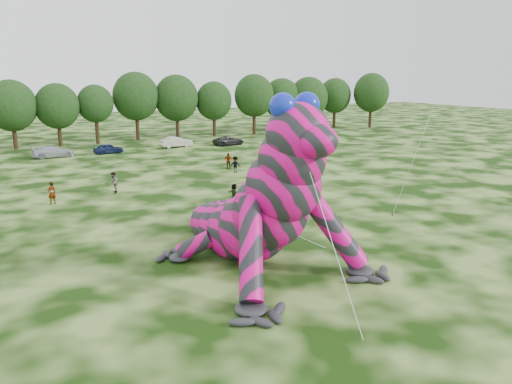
{
  "coord_description": "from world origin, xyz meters",
  "views": [
    {
      "loc": [
        -11.56,
        -19.5,
        10.37
      ],
      "look_at": [
        0.47,
        4.11,
        4.0
      ],
      "focal_mm": 35.0,
      "sensor_mm": 36.0,
      "label": 1
    }
  ],
  "objects_px": {
    "tree_17": "(371,100)",
    "tree_14": "(282,105)",
    "tree_7": "(12,115)",
    "car_5": "(176,142)",
    "spectator_3": "(228,161)",
    "spectator_1": "(114,183)",
    "tree_9": "(96,114)",
    "tree_11": "(177,107)",
    "tree_10": "(136,106)",
    "spectator_5": "(234,194)",
    "car_6": "(229,141)",
    "tree_12": "(214,109)",
    "spectator_2": "(235,165)",
    "car_4": "(108,149)",
    "car_7": "(289,135)",
    "tree_13": "(254,104)",
    "tree_15": "(308,104)",
    "spectator_0": "(52,193)",
    "car_3": "(53,152)",
    "tree_16": "(335,103)",
    "inflatable_gecko": "(239,176)",
    "tree_8": "(58,115)"
  },
  "relations": [
    {
      "from": "car_4",
      "to": "car_3",
      "type": "bearing_deg",
      "value": 82.85
    },
    {
      "from": "tree_9",
      "to": "car_3",
      "type": "xyz_separation_m",
      "value": [
        -7.23,
        -10.36,
        -3.62
      ]
    },
    {
      "from": "tree_12",
      "to": "tree_14",
      "type": "relative_size",
      "value": 0.95
    },
    {
      "from": "tree_12",
      "to": "tree_17",
      "type": "distance_m",
      "value": 31.96
    },
    {
      "from": "inflatable_gecko",
      "to": "car_7",
      "type": "relative_size",
      "value": 4.26
    },
    {
      "from": "car_5",
      "to": "tree_9",
      "type": "bearing_deg",
      "value": 42.68
    },
    {
      "from": "tree_12",
      "to": "tree_13",
      "type": "distance_m",
      "value": 7.17
    },
    {
      "from": "tree_12",
      "to": "spectator_1",
      "type": "relative_size",
      "value": 4.78
    },
    {
      "from": "inflatable_gecko",
      "to": "spectator_0",
      "type": "relative_size",
      "value": 10.37
    },
    {
      "from": "spectator_3",
      "to": "spectator_1",
      "type": "distance_m",
      "value": 14.87
    },
    {
      "from": "tree_17",
      "to": "car_5",
      "type": "height_order",
      "value": "tree_17"
    },
    {
      "from": "spectator_2",
      "to": "spectator_3",
      "type": "bearing_deg",
      "value": -60.22
    },
    {
      "from": "tree_9",
      "to": "car_5",
      "type": "relative_size",
      "value": 1.9
    },
    {
      "from": "spectator_2",
      "to": "spectator_5",
      "type": "xyz_separation_m",
      "value": [
        -5.45,
        -11.64,
        -0.04
      ]
    },
    {
      "from": "tree_7",
      "to": "spectator_2",
      "type": "bearing_deg",
      "value": -55.17
    },
    {
      "from": "tree_10",
      "to": "tree_11",
      "type": "distance_m",
      "value": 6.4
    },
    {
      "from": "tree_16",
      "to": "car_3",
      "type": "bearing_deg",
      "value": -166.51
    },
    {
      "from": "tree_7",
      "to": "car_6",
      "type": "height_order",
      "value": "tree_7"
    },
    {
      "from": "tree_9",
      "to": "spectator_0",
      "type": "height_order",
      "value": "tree_9"
    },
    {
      "from": "spectator_1",
      "to": "spectator_0",
      "type": "relative_size",
      "value": 1.02
    },
    {
      "from": "tree_16",
      "to": "spectator_5",
      "type": "bearing_deg",
      "value": -133.37
    },
    {
      "from": "tree_14",
      "to": "spectator_3",
      "type": "distance_m",
      "value": 36.95
    },
    {
      "from": "car_5",
      "to": "car_7",
      "type": "height_order",
      "value": "car_5"
    },
    {
      "from": "tree_13",
      "to": "tree_17",
      "type": "relative_size",
      "value": 0.98
    },
    {
      "from": "spectator_2",
      "to": "spectator_1",
      "type": "relative_size",
      "value": 0.92
    },
    {
      "from": "tree_16",
      "to": "car_7",
      "type": "distance_m",
      "value": 20.24
    },
    {
      "from": "tree_16",
      "to": "tree_17",
      "type": "bearing_deg",
      "value": -22.63
    },
    {
      "from": "spectator_1",
      "to": "tree_13",
      "type": "bearing_deg",
      "value": 147.33
    },
    {
      "from": "tree_9",
      "to": "car_5",
      "type": "bearing_deg",
      "value": -43.5
    },
    {
      "from": "tree_15",
      "to": "car_5",
      "type": "xyz_separation_m",
      "value": [
        -28.15,
        -9.21,
        -4.06
      ]
    },
    {
      "from": "tree_10",
      "to": "tree_12",
      "type": "xyz_separation_m",
      "value": [
        12.62,
        -0.84,
        -0.77
      ]
    },
    {
      "from": "car_5",
      "to": "tree_13",
      "type": "bearing_deg",
      "value": -66.81
    },
    {
      "from": "spectator_1",
      "to": "tree_15",
      "type": "bearing_deg",
      "value": 138.87
    },
    {
      "from": "spectator_5",
      "to": "car_6",
      "type": "bearing_deg",
      "value": -51.12
    },
    {
      "from": "tree_16",
      "to": "car_4",
      "type": "height_order",
      "value": "tree_16"
    },
    {
      "from": "tree_12",
      "to": "car_3",
      "type": "xyz_separation_m",
      "value": [
        -26.18,
        -10.75,
        -3.77
      ]
    },
    {
      "from": "tree_7",
      "to": "car_5",
      "type": "distance_m",
      "value": 22.37
    },
    {
      "from": "tree_9",
      "to": "tree_17",
      "type": "distance_m",
      "value": 50.89
    },
    {
      "from": "tree_10",
      "to": "spectator_5",
      "type": "xyz_separation_m",
      "value": [
        -2.75,
        -42.41,
        -4.43
      ]
    },
    {
      "from": "tree_7",
      "to": "car_5",
      "type": "xyz_separation_m",
      "value": [
        20.4,
        -8.25,
        -3.99
      ]
    },
    {
      "from": "tree_11",
      "to": "tree_10",
      "type": "bearing_deg",
      "value": 176.56
    },
    {
      "from": "tree_17",
      "to": "tree_14",
      "type": "bearing_deg",
      "value": 173.64
    },
    {
      "from": "car_6",
      "to": "tree_13",
      "type": "bearing_deg",
      "value": -49.9
    },
    {
      "from": "tree_10",
      "to": "spectator_2",
      "type": "bearing_deg",
      "value": -84.99
    },
    {
      "from": "tree_10",
      "to": "car_5",
      "type": "bearing_deg",
      "value": -73.72
    },
    {
      "from": "tree_10",
      "to": "car_3",
      "type": "bearing_deg",
      "value": -139.48
    },
    {
      "from": "tree_12",
      "to": "spectator_2",
      "type": "distance_m",
      "value": 31.74
    },
    {
      "from": "inflatable_gecko",
      "to": "car_3",
      "type": "height_order",
      "value": "inflatable_gecko"
    },
    {
      "from": "car_4",
      "to": "car_7",
      "type": "bearing_deg",
      "value": -95.13
    },
    {
      "from": "spectator_1",
      "to": "tree_8",
      "type": "bearing_deg",
      "value": -168.29
    }
  ]
}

